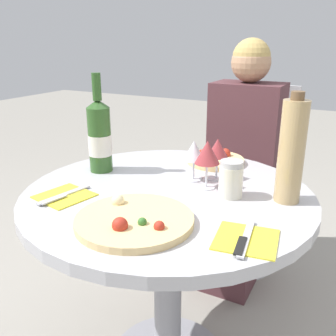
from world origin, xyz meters
TOP-DOWN VIEW (x-y plane):
  - dining_table at (0.00, 0.00)m, footprint 0.94×0.94m
  - chair_behind_diner at (0.03, 0.86)m, footprint 0.42×0.42m
  - seated_diner at (0.03, 0.70)m, footprint 0.34×0.45m
  - pizza_large at (0.03, -0.25)m, footprint 0.32×0.32m
  - pizza_small_far at (0.03, 0.34)m, footprint 0.22×0.22m
  - wine_bottle at (-0.31, 0.06)m, footprint 0.09×0.09m
  - tall_carafe at (0.36, 0.10)m, footprint 0.08×0.08m
  - sugar_shaker at (0.19, 0.05)m, footprint 0.07×0.07m
  - wine_glass_center at (0.03, 0.13)m, footprint 0.07×0.07m
  - wine_glass_front_right at (0.10, 0.08)m, footprint 0.08×0.08m
  - wine_glass_back_right at (0.10, 0.18)m, footprint 0.07×0.07m
  - place_setting_left at (-0.26, -0.20)m, footprint 0.18×0.19m
  - place_setting_right at (0.32, -0.19)m, footprint 0.17×0.19m

SIDE VIEW (x-z plane):
  - chair_behind_diner at x=0.03m, z-range -0.02..0.94m
  - seated_diner at x=0.03m, z-range -0.06..1.13m
  - dining_table at x=0.00m, z-range 0.21..0.93m
  - place_setting_left at x=-0.26m, z-range 0.71..0.72m
  - place_setting_right at x=0.32m, z-range 0.71..0.72m
  - pizza_large at x=0.03m, z-range 0.70..0.75m
  - pizza_small_far at x=0.03m, z-range 0.70..0.75m
  - sugar_shaker at x=0.19m, z-range 0.71..0.83m
  - wine_glass_center at x=0.03m, z-range 0.75..0.89m
  - wine_glass_back_right at x=0.10m, z-range 0.75..0.89m
  - wine_glass_front_right at x=0.10m, z-range 0.75..0.91m
  - wine_bottle at x=-0.31m, z-range 0.67..1.02m
  - tall_carafe at x=0.36m, z-range 0.70..1.03m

